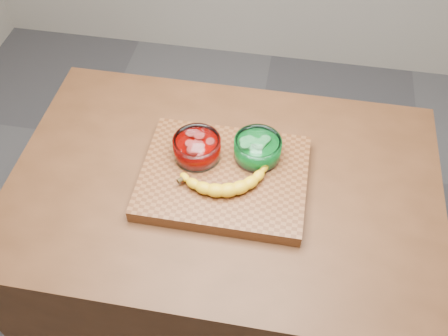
# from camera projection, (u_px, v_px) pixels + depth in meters

# --- Properties ---
(ground) EXTENTS (3.50, 3.50, 0.00)m
(ground) POSITION_uv_depth(u_px,v_px,m) (224.00, 314.00, 2.08)
(ground) COLOR #57575B
(ground) RESTS_ON ground
(counter) EXTENTS (1.20, 0.80, 0.90)m
(counter) POSITION_uv_depth(u_px,v_px,m) (224.00, 261.00, 1.73)
(counter) COLOR #4F2D17
(counter) RESTS_ON ground
(cutting_board) EXTENTS (0.45, 0.35, 0.04)m
(cutting_board) POSITION_uv_depth(u_px,v_px,m) (224.00, 177.00, 1.37)
(cutting_board) COLOR brown
(cutting_board) RESTS_ON counter
(bowl_red) EXTENTS (0.13, 0.13, 0.06)m
(bowl_red) POSITION_uv_depth(u_px,v_px,m) (197.00, 148.00, 1.37)
(bowl_red) COLOR white
(bowl_red) RESTS_ON cutting_board
(bowl_green) EXTENTS (0.13, 0.13, 0.06)m
(bowl_green) POSITION_uv_depth(u_px,v_px,m) (258.00, 149.00, 1.37)
(bowl_green) COLOR white
(bowl_green) RESTS_ON cutting_board
(banana) EXTENTS (0.26, 0.16, 0.04)m
(banana) POSITION_uv_depth(u_px,v_px,m) (224.00, 177.00, 1.32)
(banana) COLOR gold
(banana) RESTS_ON cutting_board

